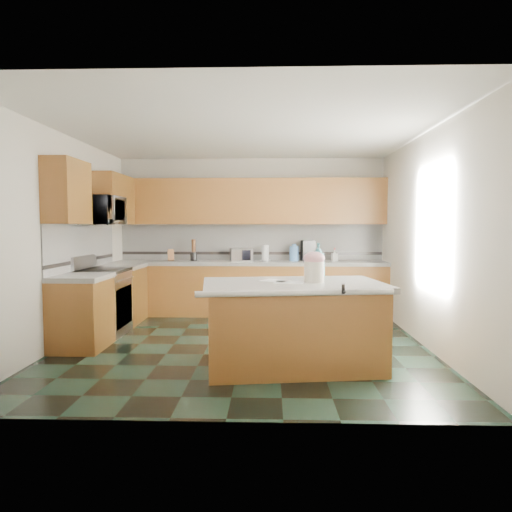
{
  "coord_description": "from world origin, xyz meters",
  "views": [
    {
      "loc": [
        0.35,
        -5.75,
        1.53
      ],
      "look_at": [
        0.15,
        0.35,
        1.12
      ],
      "focal_mm": 32.0,
      "sensor_mm": 36.0,
      "label": 1
    }
  ],
  "objects_px": {
    "island_top": "(293,285)",
    "treat_jar": "(314,272)",
    "coffee_maker": "(308,251)",
    "knife_block": "(171,255)",
    "toaster_oven": "(241,255)",
    "soap_bottle_island": "(318,261)",
    "island_base": "(293,327)"
  },
  "relations": [
    {
      "from": "knife_block",
      "to": "coffee_maker",
      "type": "distance_m",
      "value": 2.37
    },
    {
      "from": "island_base",
      "to": "soap_bottle_island",
      "type": "xyz_separation_m",
      "value": [
        0.3,
        0.32,
        0.7
      ]
    },
    {
      "from": "island_base",
      "to": "treat_jar",
      "type": "relative_size",
      "value": 8.14
    },
    {
      "from": "treat_jar",
      "to": "island_top",
      "type": "bearing_deg",
      "value": -175.13
    },
    {
      "from": "treat_jar",
      "to": "soap_bottle_island",
      "type": "distance_m",
      "value": 0.31
    },
    {
      "from": "toaster_oven",
      "to": "knife_block",
      "type": "bearing_deg",
      "value": 169.86
    },
    {
      "from": "island_base",
      "to": "coffee_maker",
      "type": "xyz_separation_m",
      "value": [
        0.4,
        2.95,
        0.67
      ]
    },
    {
      "from": "island_base",
      "to": "treat_jar",
      "type": "distance_m",
      "value": 0.64
    },
    {
      "from": "island_top",
      "to": "treat_jar",
      "type": "relative_size",
      "value": 8.59
    },
    {
      "from": "island_base",
      "to": "soap_bottle_island",
      "type": "distance_m",
      "value": 0.82
    },
    {
      "from": "island_base",
      "to": "treat_jar",
      "type": "bearing_deg",
      "value": 2.11
    },
    {
      "from": "knife_block",
      "to": "coffee_maker",
      "type": "relative_size",
      "value": 0.54
    },
    {
      "from": "treat_jar",
      "to": "knife_block",
      "type": "xyz_separation_m",
      "value": [
        -2.2,
        2.88,
        -0.02
      ]
    },
    {
      "from": "soap_bottle_island",
      "to": "toaster_oven",
      "type": "xyz_separation_m",
      "value": [
        -1.05,
        2.6,
        -0.1
      ]
    },
    {
      "from": "soap_bottle_island",
      "to": "coffee_maker",
      "type": "height_order",
      "value": "soap_bottle_island"
    },
    {
      "from": "knife_block",
      "to": "toaster_oven",
      "type": "relative_size",
      "value": 0.52
    },
    {
      "from": "soap_bottle_island",
      "to": "coffee_maker",
      "type": "bearing_deg",
      "value": 88.28
    },
    {
      "from": "island_top",
      "to": "soap_bottle_island",
      "type": "height_order",
      "value": "soap_bottle_island"
    },
    {
      "from": "treat_jar",
      "to": "toaster_oven",
      "type": "distance_m",
      "value": 3.04
    },
    {
      "from": "treat_jar",
      "to": "knife_block",
      "type": "height_order",
      "value": "treat_jar"
    },
    {
      "from": "coffee_maker",
      "to": "island_top",
      "type": "bearing_deg",
      "value": -104.98
    },
    {
      "from": "island_top",
      "to": "soap_bottle_island",
      "type": "distance_m",
      "value": 0.5
    },
    {
      "from": "knife_block",
      "to": "island_top",
      "type": "bearing_deg",
      "value": -72.87
    },
    {
      "from": "island_top",
      "to": "coffee_maker",
      "type": "relative_size",
      "value": 5.4
    },
    {
      "from": "treat_jar",
      "to": "soap_bottle_island",
      "type": "bearing_deg",
      "value": 70.55
    },
    {
      "from": "coffee_maker",
      "to": "knife_block",
      "type": "bearing_deg",
      "value": 173.38
    },
    {
      "from": "island_top",
      "to": "toaster_oven",
      "type": "relative_size",
      "value": 5.16
    },
    {
      "from": "island_base",
      "to": "island_top",
      "type": "xyz_separation_m",
      "value": [
        0.0,
        0.0,
        0.46
      ]
    },
    {
      "from": "knife_block",
      "to": "coffee_maker",
      "type": "bearing_deg",
      "value": -16.12
    },
    {
      "from": "soap_bottle_island",
      "to": "toaster_oven",
      "type": "height_order",
      "value": "soap_bottle_island"
    },
    {
      "from": "soap_bottle_island",
      "to": "knife_block",
      "type": "height_order",
      "value": "soap_bottle_island"
    },
    {
      "from": "coffee_maker",
      "to": "treat_jar",
      "type": "bearing_deg",
      "value": -100.67
    }
  ]
}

